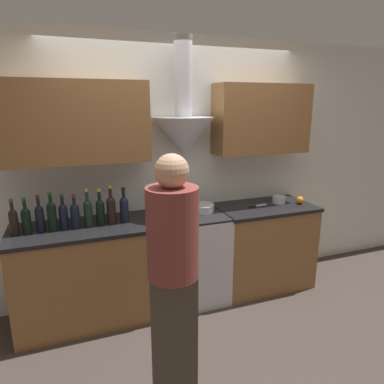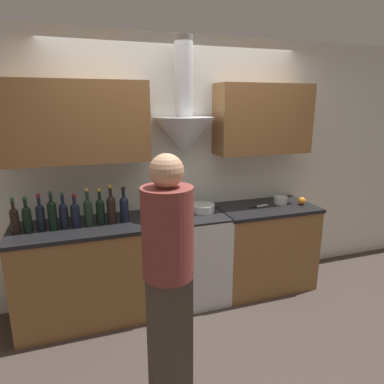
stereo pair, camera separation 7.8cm
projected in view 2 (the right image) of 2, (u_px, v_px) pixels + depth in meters
name	position (u px, v px, depth m)	size (l,w,h in m)	color
ground_plane	(199.00, 314.00, 3.28)	(12.00, 12.00, 0.00)	#423833
wall_back	(176.00, 154.00, 3.43)	(8.40, 0.60, 2.60)	silver
counter_left	(88.00, 272.00, 3.14)	(1.27, 0.62, 0.91)	brown
counter_right	(264.00, 246.00, 3.72)	(1.03, 0.62, 0.91)	brown
stove_range	(189.00, 257.00, 3.45)	(0.70, 0.60, 0.91)	silver
wine_bottle_0	(15.00, 219.00, 2.82)	(0.07, 0.07, 0.31)	black
wine_bottle_1	(27.00, 218.00, 2.85)	(0.07, 0.07, 0.31)	black
wine_bottle_2	(40.00, 216.00, 2.89)	(0.07, 0.07, 0.32)	black
wine_bottle_3	(52.00, 214.00, 2.90)	(0.07, 0.07, 0.34)	black
wine_bottle_4	(64.00, 214.00, 2.94)	(0.07, 0.07, 0.31)	black
wine_bottle_5	(75.00, 214.00, 2.96)	(0.08, 0.08, 0.30)	black
wine_bottle_6	(88.00, 211.00, 3.00)	(0.07, 0.07, 0.34)	black
wine_bottle_7	(100.00, 210.00, 3.04)	(0.08, 0.08, 0.33)	black
wine_bottle_8	(111.00, 208.00, 3.07)	(0.08, 0.08, 0.35)	black
wine_bottle_9	(124.00, 208.00, 3.10)	(0.08, 0.08, 0.32)	black
stock_pot	(174.00, 208.00, 3.24)	(0.25, 0.25, 0.18)	silver
mixing_bowl	(202.00, 208.00, 3.42)	(0.25, 0.25, 0.07)	silver
orange_fruit	(302.00, 201.00, 3.65)	(0.08, 0.08, 0.08)	orange
saucepan	(281.00, 200.00, 3.68)	(0.14, 0.14, 0.08)	silver
chefs_knife	(259.00, 206.00, 3.59)	(0.23, 0.06, 0.01)	silver
person_foreground_left	(168.00, 275.00, 2.09)	(0.31, 0.31, 1.69)	#473D33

